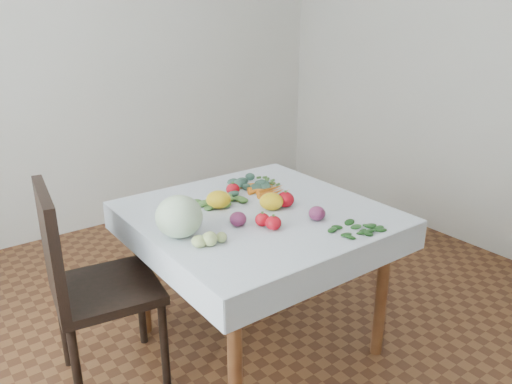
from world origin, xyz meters
The scene contains 19 objects.
ground centered at (0.00, 0.00, 0.00)m, with size 4.00×4.00×0.00m, color brown.
back_wall centered at (0.00, 2.00, 1.35)m, with size 4.00×0.04×2.70m, color silver.
table centered at (0.00, 0.00, 0.65)m, with size 1.00×1.00×0.75m.
tablecloth centered at (0.00, 0.00, 0.75)m, with size 1.12×1.12×0.01m, color white.
chair centered at (-0.80, 0.21, 0.57)m, with size 0.51×0.51×0.99m.
cabbage centered at (-0.44, -0.03, 0.85)m, with size 0.20×0.20×0.18m, color #D7F2CB.
tomato_a centered at (0.03, 0.25, 0.79)m, with size 0.07×0.07×0.06m, color #B80C19.
tomato_b centered at (0.14, -0.04, 0.79)m, with size 0.09×0.09×0.08m, color #B80C19.
tomato_c centered at (-0.09, -0.15, 0.79)m, with size 0.07×0.07×0.06m, color #B80C19.
tomato_d centered at (-0.07, -0.22, 0.79)m, with size 0.07×0.07×0.06m, color #B80C19.
heirloom_back centered at (-0.13, 0.15, 0.80)m, with size 0.12×0.12×0.09m, color orange.
heirloom_front centered at (0.07, -0.02, 0.80)m, with size 0.12×0.12×0.08m, color orange.
onion_a centered at (-0.18, -0.09, 0.79)m, with size 0.08×0.08×0.07m, color #52173A.
onion_b centered at (0.15, -0.25, 0.79)m, with size 0.08×0.08×0.07m, color #52173A.
tomatillo_cluster centered at (-0.37, -0.13, 0.78)m, with size 0.13×0.13×0.05m.
carrot_bunch centered at (0.20, 0.19, 0.77)m, with size 0.19×0.30×0.03m.
kale_bunch centered at (0.13, 0.30, 0.77)m, with size 0.26×0.26×0.04m.
basil_bunch centered at (0.23, -0.44, 0.76)m, with size 0.26×0.18×0.01m.
dill_bunch centered at (-0.11, 0.20, 0.77)m, with size 0.23×0.20×0.02m.
Camera 1 is at (-1.34, -1.79, 1.68)m, focal length 35.00 mm.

